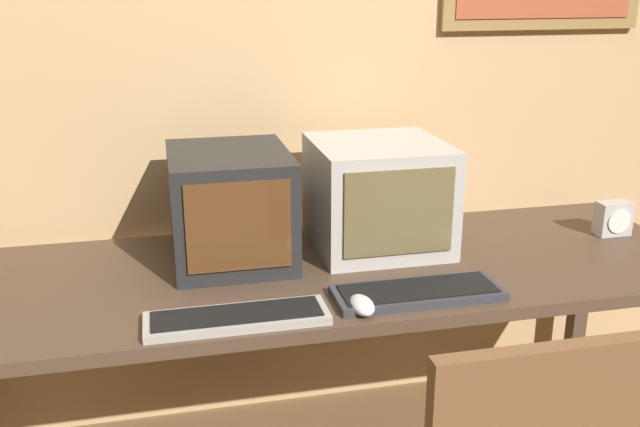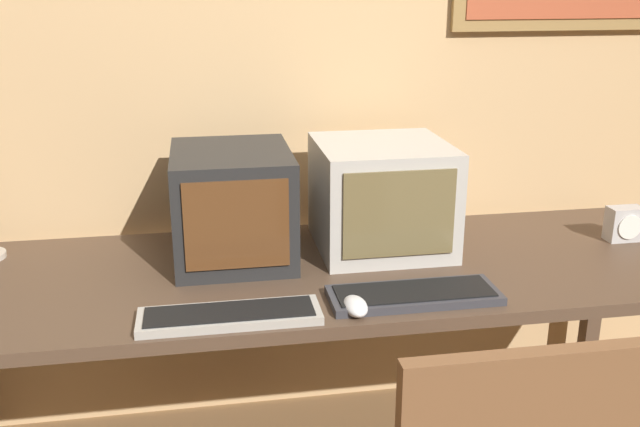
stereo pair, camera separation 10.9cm
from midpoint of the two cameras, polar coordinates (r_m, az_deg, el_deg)
wall_back at (r=2.43m, az=-3.80°, el=12.72°), size 8.00×0.08×2.60m
desk at (r=2.12m, az=-1.47°, el=-5.89°), size 2.31×0.76×0.74m
monitor_left at (r=2.14m, az=-8.62°, el=0.60°), size 0.35×0.43×0.33m
monitor_right at (r=2.22m, az=3.26°, el=1.49°), size 0.40×0.41×0.33m
keyboard_main at (r=1.79m, az=-8.39°, el=-8.28°), size 0.45×0.14×0.03m
keyboard_side at (r=1.92m, az=6.21°, el=-6.32°), size 0.45×0.16×0.03m
mouse_near_keyboard at (r=1.82m, az=1.64°, el=-7.36°), size 0.06×0.11×0.04m
desk_clock at (r=2.51m, az=21.28°, el=-0.38°), size 0.11×0.07×0.11m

